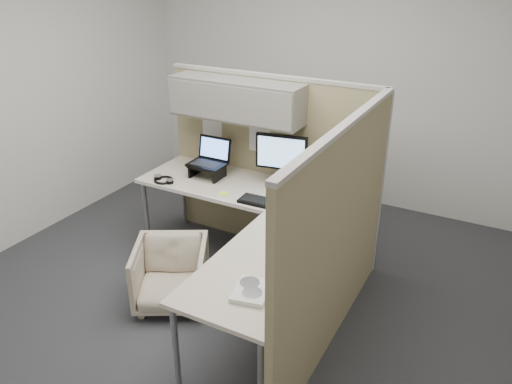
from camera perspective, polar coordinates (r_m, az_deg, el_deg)
The scene contains 18 objects.
ground at distance 4.20m, azimuth -2.88°, elevation -11.58°, with size 4.50×4.50×0.00m, color #2C2D30.
partition_back at distance 4.43m, azimuth -0.06°, elevation 6.54°, with size 2.00×0.36×1.63m.
partition_right at distance 3.38m, azimuth 9.47°, elevation -5.22°, with size 0.07×2.03×1.63m.
desk at distance 3.87m, azimuth -0.55°, elevation -2.94°, with size 2.00×1.98×0.73m.
office_chair at distance 4.01m, azimuth -9.69°, elevation -8.96°, with size 0.55×0.52×0.57m, color beige.
monitor_left at distance 4.18m, azimuth 2.90°, elevation 4.03°, with size 0.44×0.20×0.47m.
monitor_right at distance 3.88m, azimuth 9.09°, elevation 2.01°, with size 0.37×0.29×0.47m.
laptop_station at distance 4.47m, azimuth -5.41°, elevation 3.38°, with size 0.32×0.28×0.34m.
keyboard at distance 3.97m, azimuth 1.45°, elevation -1.31°, with size 0.49×0.16×0.02m, color black.
mouse at distance 3.85m, azimuth 5.86°, elevation -2.29°, with size 0.09×0.06×0.03m, color black.
travel_mug at distance 4.10m, azimuth 5.16°, elevation 0.52°, with size 0.07×0.07×0.16m.
soda_can_green at distance 3.77m, azimuth 8.06°, elevation -2.26°, with size 0.07×0.07×0.12m, color #268C1E.
soda_can_silver at distance 3.91m, azimuth 6.63°, elevation -1.10°, with size 0.07×0.07×0.12m, color #B21E1E.
sticky_note_a at distance 4.16m, azimuth -3.70°, elevation -0.19°, with size 0.08×0.08×0.01m, color #EDFC42.
sticky_note_b at distance 4.03m, azimuth -0.52°, elevation -0.97°, with size 0.08×0.08×0.01m, color #EDFC42.
headphones at distance 4.46m, azimuth -10.50°, elevation 1.38°, with size 0.21×0.20×0.03m.
paper_stack at distance 2.97m, azimuth -0.51°, elevation -11.22°, with size 0.25×0.29×0.03m.
desk_clock at distance 3.27m, azimuth 2.86°, elevation -6.91°, with size 0.05×0.10×0.09m.
Camera 1 is at (1.78, -2.86, 2.50)m, focal length 35.00 mm.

